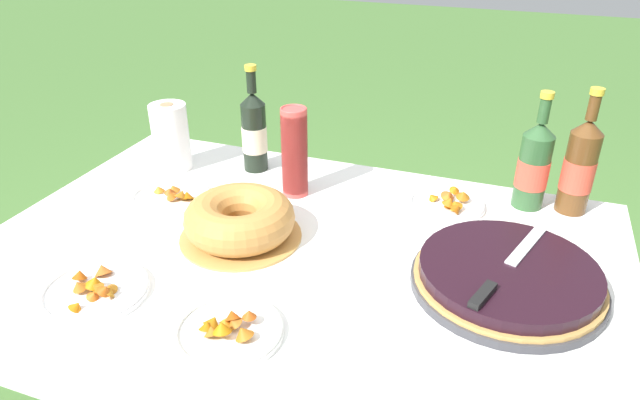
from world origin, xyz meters
name	(u,v)px	position (x,y,z in m)	size (l,w,h in m)	color
garden_table	(299,275)	(0.00, 0.00, 0.69)	(1.51, 1.01, 0.76)	brown
tablecloth	(298,254)	(0.00, 0.00, 0.75)	(1.52, 1.02, 0.10)	white
berry_tart	(508,277)	(0.48, 0.02, 0.79)	(0.41, 0.41, 0.06)	#38383D
serving_knife	(505,270)	(0.47, -0.01, 0.83)	(0.14, 0.36, 0.01)	silver
bundt_cake	(240,219)	(-0.15, 0.00, 0.82)	(0.30, 0.30, 0.10)	tan
cup_stack	(295,153)	(-0.12, 0.26, 0.89)	(0.07, 0.07, 0.25)	#E04C47
cider_bottle_green	(534,166)	(0.50, 0.42, 0.88)	(0.08, 0.08, 0.32)	#2D562D
cider_bottle_amber	(579,167)	(0.61, 0.43, 0.89)	(0.08, 0.08, 0.34)	brown
juice_bottle_red	(254,132)	(-0.29, 0.38, 0.89)	(0.08, 0.08, 0.32)	black
snack_plate_near	(95,289)	(-0.34, -0.31, 0.78)	(0.23, 0.23, 0.05)	white
snack_plate_left	(172,196)	(-0.42, 0.11, 0.77)	(0.22, 0.22, 0.06)	white
snack_plate_right	(229,329)	(-0.01, -0.32, 0.78)	(0.21, 0.21, 0.05)	white
snack_plate_far	(447,203)	(0.30, 0.33, 0.78)	(0.21, 0.21, 0.05)	white
paper_towel_roll	(171,137)	(-0.53, 0.29, 0.87)	(0.11, 0.11, 0.21)	white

